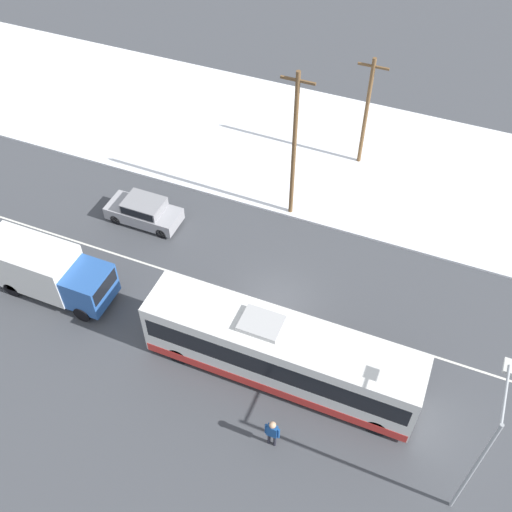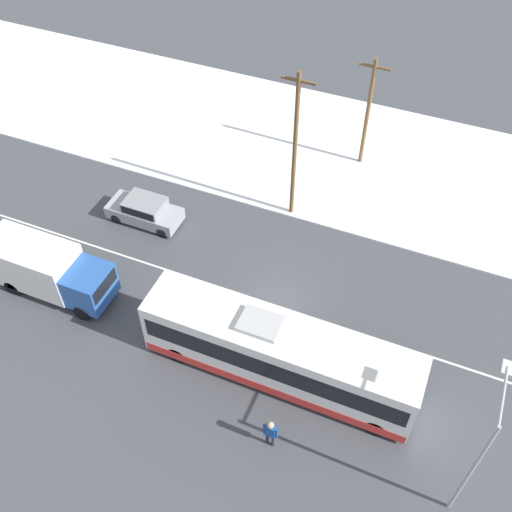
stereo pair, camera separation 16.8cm
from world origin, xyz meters
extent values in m
plane|color=#424449|center=(0.00, 0.00, 0.00)|extent=(120.00, 120.00, 0.00)
cube|color=white|center=(0.00, 12.94, 0.06)|extent=(80.00, 13.13, 0.12)
cube|color=silver|center=(0.00, 0.00, 0.00)|extent=(60.00, 0.12, 0.00)
cube|color=white|center=(1.68, -3.66, 1.79)|extent=(12.44, 2.55, 3.03)
cube|color=black|center=(1.68, -3.66, 2.16)|extent=(11.94, 2.57, 1.15)
cube|color=red|center=(1.68, -3.66, 0.55)|extent=(12.31, 2.57, 0.55)
cube|color=#B2B2B2|center=(0.75, -3.66, 3.43)|extent=(1.80, 1.40, 0.24)
cylinder|color=black|center=(6.50, -4.79, 0.50)|extent=(1.00, 0.28, 1.00)
cylinder|color=black|center=(6.50, -2.52, 0.50)|extent=(1.00, 0.28, 1.00)
cylinder|color=black|center=(-2.94, -4.79, 0.50)|extent=(1.00, 0.28, 1.00)
cylinder|color=black|center=(-2.94, -2.52, 0.50)|extent=(1.00, 0.28, 1.00)
cube|color=silver|center=(-11.71, -3.41, 1.70)|extent=(4.66, 2.30, 2.40)
cube|color=#2856A3|center=(-8.43, -3.41, 1.43)|extent=(1.90, 2.18, 1.87)
cube|color=black|center=(-7.50, -3.41, 1.81)|extent=(0.06, 1.96, 0.82)
cylinder|color=black|center=(-8.43, -4.43, 0.45)|extent=(0.90, 0.26, 0.90)
cylinder|color=black|center=(-8.43, -2.39, 0.45)|extent=(0.90, 0.26, 0.90)
cylinder|color=black|center=(-12.64, -4.43, 0.45)|extent=(0.90, 0.26, 0.90)
cylinder|color=black|center=(-12.64, -2.39, 0.45)|extent=(0.90, 0.26, 0.90)
cube|color=#9E9EA3|center=(-9.11, 2.91, 0.59)|extent=(4.25, 1.80, 0.74)
cube|color=gray|center=(-9.01, 2.91, 1.26)|extent=(2.21, 1.66, 0.60)
cube|color=black|center=(-9.01, 2.91, 1.27)|extent=(2.03, 1.69, 0.48)
cylinder|color=black|center=(-10.54, 2.12, 0.32)|extent=(0.64, 0.22, 0.64)
cylinder|color=black|center=(-10.54, 3.70, 0.32)|extent=(0.64, 0.22, 0.64)
cylinder|color=black|center=(-7.59, 2.12, 0.32)|extent=(0.64, 0.22, 0.64)
cylinder|color=black|center=(-7.59, 3.70, 0.32)|extent=(0.64, 0.22, 0.64)
cylinder|color=#23232D|center=(2.46, -6.99, 0.42)|extent=(0.13, 0.13, 0.85)
cylinder|color=#23232D|center=(2.72, -6.99, 0.42)|extent=(0.13, 0.13, 0.85)
cube|color=#19478C|center=(2.59, -6.99, 1.20)|extent=(0.44, 0.24, 0.70)
sphere|color=tan|center=(2.59, -6.99, 1.69)|extent=(0.29, 0.29, 0.29)
cylinder|color=#19478C|center=(2.31, -6.99, 1.16)|extent=(0.11, 0.11, 0.66)
cylinder|color=#19478C|center=(2.86, -6.99, 1.16)|extent=(0.11, 0.11, 0.66)
cylinder|color=#9EA3A8|center=(10.07, -6.68, 3.38)|extent=(0.14, 0.14, 6.76)
cylinder|color=#9EA3A8|center=(10.07, -5.47, 6.61)|extent=(0.10, 2.43, 0.10)
cube|color=silver|center=(10.07, -4.25, 6.54)|extent=(0.36, 0.60, 0.16)
cylinder|color=brown|center=(-1.59, 6.76, 4.59)|extent=(0.24, 0.24, 9.18)
cube|color=brown|center=(-1.59, 6.76, 8.68)|extent=(1.80, 0.12, 0.12)
cylinder|color=brown|center=(0.83, 12.84, 3.61)|extent=(0.24, 0.24, 7.23)
cube|color=brown|center=(0.83, 12.84, 6.73)|extent=(1.80, 0.12, 0.12)
camera|label=1|loc=(6.26, -17.71, 24.09)|focal=42.00mm
camera|label=2|loc=(6.41, -17.64, 24.09)|focal=42.00mm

